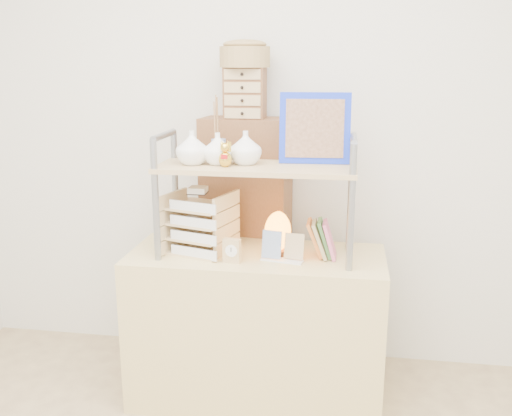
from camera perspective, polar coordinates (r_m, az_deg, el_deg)
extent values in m
cube|color=silver|center=(3.05, 1.52, 8.26)|extent=(3.40, 0.02, 2.60)
cube|color=tan|center=(2.83, 0.03, -11.81)|extent=(1.20, 0.50, 0.75)
cube|color=brown|center=(3.08, -0.96, -3.62)|extent=(0.47, 0.28, 1.35)
cylinder|color=gray|center=(2.57, -10.01, 0.68)|extent=(0.03, 0.03, 0.55)
cylinder|color=gray|center=(2.85, -8.07, 2.08)|extent=(0.03, 0.03, 0.55)
cylinder|color=gray|center=(2.66, -9.22, 7.19)|extent=(0.03, 0.30, 0.03)
cylinder|color=gray|center=(2.44, 9.51, -0.07)|extent=(0.03, 0.03, 0.55)
cylinder|color=gray|center=(2.73, 9.49, 1.47)|extent=(0.03, 0.03, 0.55)
cylinder|color=gray|center=(2.53, 9.75, 6.80)|extent=(0.03, 0.30, 0.03)
cube|color=tan|center=(2.58, 0.03, 4.04)|extent=(0.90, 0.34, 0.02)
imported|color=white|center=(2.61, -6.42, 6.02)|extent=(0.15, 0.15, 0.15)
imported|color=white|center=(2.60, -3.84, 5.94)|extent=(0.14, 0.14, 0.14)
imported|color=white|center=(2.60, -1.05, 6.04)|extent=(0.15, 0.15, 0.15)
cylinder|color=#254EA2|center=(2.73, -3.75, 5.85)|extent=(0.07, 0.07, 0.10)
cube|color=#152FC9|center=(2.63, 5.91, 7.93)|extent=(0.32, 0.07, 0.32)
cube|color=brown|center=(2.62, 5.89, 7.91)|extent=(0.27, 0.05, 0.26)
cube|color=#DC6089|center=(2.63, 7.37, -3.20)|extent=(0.06, 0.12, 0.17)
cube|color=#4E8643|center=(2.65, 6.91, -3.06)|extent=(0.07, 0.12, 0.17)
cube|color=tan|center=(2.63, 6.42, -3.17)|extent=(0.07, 0.13, 0.16)
cube|color=orange|center=(2.65, 5.96, -3.02)|extent=(0.08, 0.14, 0.16)
cube|color=tan|center=(2.74, -5.57, -4.17)|extent=(0.32, 0.30, 0.01)
cube|color=white|center=(2.62, -6.24, -4.49)|extent=(0.23, 0.08, 0.05)
cube|color=tan|center=(2.72, -5.61, -2.74)|extent=(0.32, 0.30, 0.01)
cube|color=white|center=(2.60, -6.28, -2.99)|extent=(0.23, 0.08, 0.05)
cube|color=tan|center=(2.70, -5.65, -1.28)|extent=(0.32, 0.30, 0.01)
cube|color=white|center=(2.58, -6.32, -1.47)|extent=(0.23, 0.08, 0.05)
cube|color=tan|center=(2.68, -5.68, 0.20)|extent=(0.32, 0.30, 0.01)
cube|color=white|center=(2.56, -6.37, 0.08)|extent=(0.23, 0.08, 0.05)
cube|color=beige|center=(2.64, -5.84, 1.79)|extent=(0.08, 0.08, 0.03)
cylinder|color=brown|center=(2.69, 2.17, -4.31)|extent=(0.12, 0.12, 0.03)
ellipsoid|color=orange|center=(2.66, 2.19, -2.24)|extent=(0.13, 0.13, 0.18)
cube|color=tan|center=(2.56, -2.43, -4.29)|extent=(0.08, 0.04, 0.11)
cylinder|color=white|center=(2.54, -2.51, -4.31)|extent=(0.06, 0.01, 0.06)
cube|color=white|center=(2.59, 2.61, -5.25)|extent=(0.20, 0.09, 0.01)
cube|color=navy|center=(2.58, 1.58, -3.68)|extent=(0.09, 0.04, 0.13)
cube|color=tan|center=(2.58, 3.84, -3.84)|extent=(0.09, 0.04, 0.12)
cube|color=brown|center=(2.91, -1.10, 11.42)|extent=(0.20, 0.15, 0.25)
cube|color=tan|center=(2.84, -1.37, 9.45)|extent=(0.18, 0.01, 0.05)
cube|color=tan|center=(2.84, -1.38, 10.71)|extent=(0.18, 0.01, 0.05)
cube|color=tan|center=(2.83, -1.38, 11.97)|extent=(0.18, 0.01, 0.05)
cube|color=tan|center=(2.83, -1.39, 13.23)|extent=(0.18, 0.01, 0.05)
cylinder|color=olive|center=(2.91, -1.12, 14.86)|extent=(0.25, 0.25, 0.10)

